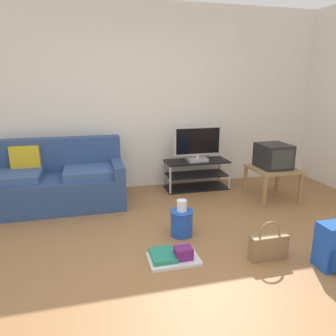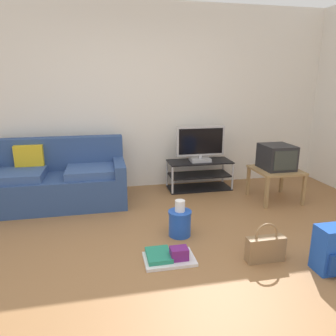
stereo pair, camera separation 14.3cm
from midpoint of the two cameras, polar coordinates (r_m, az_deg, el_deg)
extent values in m
cube|color=olive|center=(2.86, -0.67, -18.54)|extent=(9.00, 9.80, 0.02)
cube|color=silver|center=(4.80, -7.68, 12.33)|extent=(9.00, 0.10, 2.70)
cube|color=navy|center=(4.39, -20.69, -4.04)|extent=(1.77, 0.82, 0.41)
cube|color=navy|center=(4.58, -20.79, 2.30)|extent=(1.77, 0.20, 0.45)
cube|color=navy|center=(4.28, -10.17, 0.22)|extent=(0.14, 0.82, 0.16)
cube|color=#365289|center=(4.35, -27.45, -1.45)|extent=(0.71, 0.57, 0.10)
cube|color=#365289|center=(4.23, -14.54, -0.65)|extent=(0.71, 0.57, 0.10)
cube|color=gold|center=(4.52, -25.26, 1.36)|extent=(0.36, 0.13, 0.36)
cube|color=black|center=(4.79, 4.36, 1.23)|extent=(0.96, 0.42, 0.02)
cube|color=black|center=(4.84, 4.31, -1.17)|extent=(0.92, 0.41, 0.02)
cube|color=black|center=(4.90, 4.26, -3.52)|extent=(0.96, 0.42, 0.02)
cylinder|color=#B7B7BC|center=(4.54, -0.49, -2.25)|extent=(0.03, 0.03, 0.44)
cylinder|color=#B7B7BC|center=(4.83, 10.28, -1.42)|extent=(0.03, 0.03, 0.44)
cylinder|color=#B7B7BC|center=(4.91, -1.57, -0.92)|extent=(0.03, 0.03, 0.44)
cylinder|color=#B7B7BC|center=(5.18, 8.51, -0.22)|extent=(0.03, 0.03, 0.44)
cube|color=#B2B2B7|center=(4.76, 4.44, 1.57)|extent=(0.30, 0.22, 0.05)
cube|color=#B2B2B7|center=(4.75, 4.45, 2.10)|extent=(0.05, 0.04, 0.04)
cube|color=#B2B2B7|center=(4.70, 4.51, 4.94)|extent=(0.73, 0.04, 0.44)
cube|color=black|center=(4.68, 4.60, 4.89)|extent=(0.67, 0.01, 0.38)
cube|color=#9E7A4C|center=(4.55, 17.67, -0.16)|extent=(0.59, 0.59, 0.03)
cube|color=#9E7A4C|center=(4.26, 16.22, -4.20)|extent=(0.04, 0.04, 0.42)
cube|color=#9E7A4C|center=(4.55, 22.05, -3.51)|extent=(0.04, 0.04, 0.42)
cube|color=#9E7A4C|center=(4.70, 13.00, -2.15)|extent=(0.04, 0.04, 0.42)
cube|color=#9E7A4C|center=(4.96, 18.50, -1.65)|extent=(0.04, 0.04, 0.42)
cube|color=#232326|center=(4.52, 17.72, 2.11)|extent=(0.39, 0.43, 0.33)
cube|color=#333833|center=(4.35, 19.20, 1.46)|extent=(0.32, 0.01, 0.26)
cube|color=blue|center=(3.14, 26.67, -12.51)|extent=(0.27, 0.20, 0.41)
cylinder|color=navy|center=(3.16, 24.25, -11.57)|extent=(0.04, 0.04, 0.33)
cylinder|color=navy|center=(3.25, 26.39, -11.07)|extent=(0.04, 0.04, 0.33)
cube|color=olive|center=(3.10, 16.48, -13.61)|extent=(0.36, 0.11, 0.23)
torus|color=olive|center=(3.03, 16.69, -11.19)|extent=(0.22, 0.02, 0.22)
cylinder|color=blue|center=(3.39, 1.26, -9.96)|extent=(0.23, 0.23, 0.28)
cylinder|color=blue|center=(3.34, 1.27, -7.97)|extent=(0.25, 0.25, 0.02)
cylinder|color=white|center=(3.31, 1.28, -7.01)|extent=(0.11, 0.11, 0.14)
ellipsoid|color=white|center=(3.79, 25.84, -10.28)|extent=(0.17, 0.30, 0.09)
cube|color=silver|center=(3.00, -0.41, -16.21)|extent=(0.46, 0.31, 0.03)
cube|color=#661E70|center=(2.95, 1.40, -15.20)|extent=(0.16, 0.12, 0.11)
cube|color=#238466|center=(2.99, -2.34, -15.55)|extent=(0.22, 0.28, 0.04)
camera|label=1|loc=(0.07, -91.11, -0.30)|focal=33.57mm
camera|label=2|loc=(0.07, 88.89, 0.30)|focal=33.57mm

